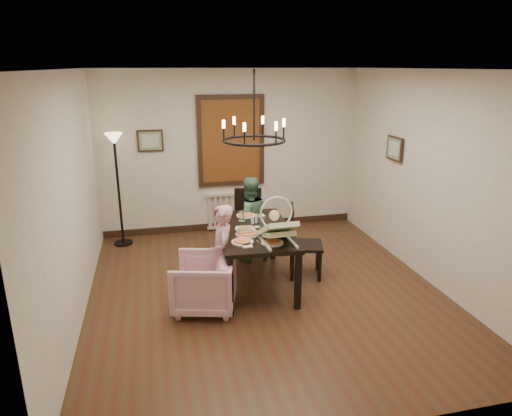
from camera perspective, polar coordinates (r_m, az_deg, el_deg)
name	(u,v)px	position (r m, az deg, el deg)	size (l,w,h in m)	color
room_shell	(259,181)	(5.94, 0.41, 3.37)	(4.51, 5.00, 2.81)	#452F17
dining_table	(254,235)	(6.05, -0.22, -3.36)	(1.05, 1.73, 0.78)	black
chair_far	(248,221)	(7.20, -0.98, -1.62)	(0.43, 0.43, 0.98)	black
chair_right	(306,241)	(6.36, 6.27, -4.15)	(0.45, 0.45, 1.03)	black
armchair	(204,283)	(5.59, -6.58, -9.33)	(0.72, 0.74, 0.67)	#E2ACC2
elderly_woman	(222,262)	(5.67, -4.24, -6.79)	(0.38, 0.25, 1.04)	#CA8F9C
seated_man	(249,226)	(6.86, -0.89, -2.25)	(0.52, 0.40, 1.07)	#457459
baby_bouncer	(277,227)	(5.50, 2.69, -2.39)	(0.43, 0.60, 0.39)	beige
salad_bowl	(245,230)	(5.85, -1.38, -2.80)	(0.30, 0.30, 0.07)	white
pizza_platter	(247,233)	(5.80, -1.09, -3.17)	(0.30, 0.30, 0.04)	tan
drinking_glass	(262,223)	(6.02, 0.77, -1.92)	(0.07, 0.07, 0.13)	silver
window_blinds	(231,141)	(7.91, -3.14, 8.36)	(1.00, 0.03, 1.40)	brown
radiator	(232,210)	(8.22, -3.02, -0.26)	(0.92, 0.12, 0.62)	silver
picture_back	(150,141)	(7.80, -13.07, 8.18)	(0.42, 0.03, 0.36)	black
picture_right	(395,149)	(7.19, 16.93, 7.13)	(0.42, 0.03, 0.36)	black
floor_lamp	(119,192)	(7.66, -16.78, 1.98)	(0.30, 0.30, 1.80)	black
chandelier	(254,140)	(5.72, -0.23, 8.46)	(0.80, 0.80, 0.04)	black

